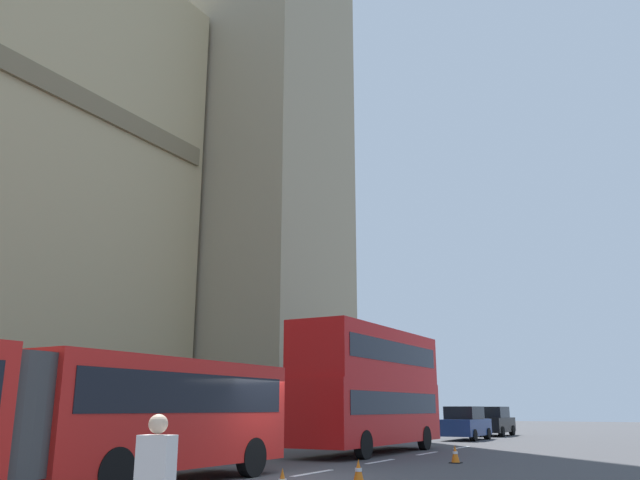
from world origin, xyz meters
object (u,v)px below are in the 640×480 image
(sedan_lead, at_px, (466,423))
(traffic_cone_east, at_px, (455,454))
(traffic_cone_middle, at_px, (359,472))
(sedan_trailing, at_px, (494,421))
(double_decker_bus, at_px, (370,384))

(sedan_lead, height_order, traffic_cone_east, sedan_lead)
(sedan_lead, distance_m, traffic_cone_middle, 23.11)
(sedan_trailing, height_order, traffic_cone_middle, sedan_trailing)
(traffic_cone_middle, xyz_separation_m, traffic_cone_east, (7.03, -0.13, 0.00))
(sedan_lead, height_order, traffic_cone_middle, sedan_lead)
(sedan_lead, distance_m, sedan_trailing, 6.45)
(sedan_trailing, bearing_deg, double_decker_bus, 179.95)
(sedan_trailing, bearing_deg, sedan_lead, -179.37)
(sedan_lead, relative_size, traffic_cone_middle, 7.59)
(traffic_cone_middle, bearing_deg, sedan_lead, 10.53)
(double_decker_bus, xyz_separation_m, sedan_trailing, (19.12, -0.02, -1.80))
(traffic_cone_middle, height_order, traffic_cone_east, same)
(double_decker_bus, relative_size, traffic_cone_east, 16.60)
(sedan_trailing, distance_m, traffic_cone_middle, 29.49)
(double_decker_bus, relative_size, sedan_trailing, 2.19)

